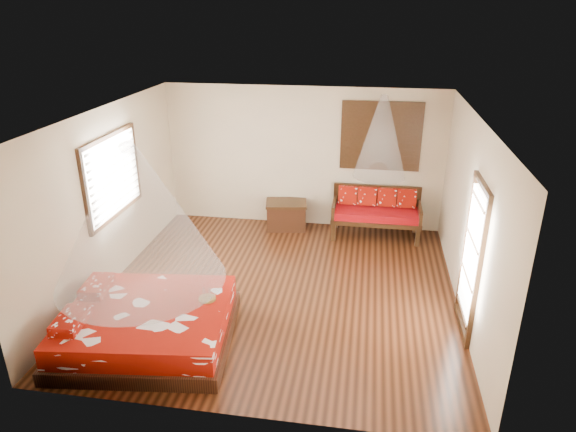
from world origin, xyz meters
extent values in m
cube|color=black|center=(0.00, 0.00, -0.01)|extent=(5.50, 5.50, 0.02)
cube|color=white|center=(0.00, 0.00, 2.81)|extent=(5.50, 5.50, 0.02)
cube|color=beige|center=(-2.76, 0.00, 1.40)|extent=(0.02, 5.50, 2.80)
cube|color=beige|center=(2.76, 0.00, 1.40)|extent=(0.02, 5.50, 2.80)
cube|color=beige|center=(0.00, 2.76, 1.40)|extent=(5.50, 0.02, 2.80)
cube|color=beige|center=(0.00, -2.76, 1.40)|extent=(5.50, 0.02, 2.80)
cube|color=black|center=(-1.50, -1.60, 0.10)|extent=(2.41, 2.22, 0.20)
cube|color=#8B0E04|center=(-1.50, -1.60, 0.35)|extent=(2.29, 2.11, 0.30)
cube|color=#8B0E04|center=(-2.27, -2.11, 0.57)|extent=(0.38, 0.61, 0.15)
cube|color=#8B0E04|center=(-2.37, -1.28, 0.57)|extent=(0.38, 0.61, 0.15)
cube|color=black|center=(0.70, 1.98, 0.21)|extent=(0.08, 0.08, 0.42)
cube|color=black|center=(2.28, 1.98, 0.21)|extent=(0.08, 0.08, 0.42)
cube|color=black|center=(0.70, 2.62, 0.21)|extent=(0.08, 0.08, 0.42)
cube|color=black|center=(2.28, 2.62, 0.21)|extent=(0.08, 0.08, 0.42)
cube|color=black|center=(1.49, 2.30, 0.38)|extent=(1.70, 0.76, 0.08)
cube|color=#9B0605|center=(1.49, 2.30, 0.49)|extent=(1.64, 0.70, 0.14)
cube|color=black|center=(1.49, 2.64, 0.67)|extent=(1.70, 0.06, 0.55)
cube|color=black|center=(0.68, 2.30, 0.54)|extent=(0.06, 0.76, 0.30)
cube|color=black|center=(2.30, 2.30, 0.54)|extent=(0.06, 0.76, 0.30)
cube|color=#8B0E04|center=(0.92, 2.52, 0.74)|extent=(0.36, 0.19, 0.38)
cube|color=#8B0E04|center=(1.30, 2.52, 0.74)|extent=(0.36, 0.19, 0.38)
cube|color=#8B0E04|center=(1.68, 2.52, 0.74)|extent=(0.36, 0.19, 0.38)
cube|color=#8B0E04|center=(2.06, 2.52, 0.74)|extent=(0.36, 0.19, 0.38)
cube|color=black|center=(-0.29, 2.45, 0.25)|extent=(0.85, 0.67, 0.50)
cube|color=black|center=(-0.29, 2.45, 0.53)|extent=(0.89, 0.71, 0.05)
cube|color=black|center=(1.49, 2.72, 1.90)|extent=(1.52, 0.06, 1.32)
cube|color=black|center=(1.49, 2.71, 1.90)|extent=(1.35, 0.04, 1.10)
cube|color=black|center=(-2.72, 0.20, 1.70)|extent=(0.08, 1.74, 1.34)
cube|color=white|center=(-2.68, 0.20, 1.70)|extent=(0.04, 1.54, 1.10)
cube|color=black|center=(2.72, -0.60, 1.05)|extent=(0.08, 1.02, 2.16)
cube|color=white|center=(2.70, -0.60, 1.15)|extent=(0.03, 0.82, 1.70)
cylinder|color=brown|center=(-0.78, -1.25, 0.52)|extent=(0.24, 0.24, 0.03)
cone|color=white|center=(-1.50, -1.60, 1.85)|extent=(2.13, 2.13, 1.80)
cone|color=white|center=(1.49, 2.25, 2.00)|extent=(0.97, 0.97, 1.50)
camera|label=1|loc=(1.27, -7.01, 4.24)|focal=32.00mm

